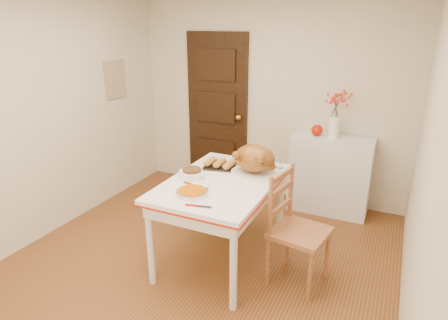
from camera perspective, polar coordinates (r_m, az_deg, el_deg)
The scene contains 19 objects.
floor at distance 3.72m, azimuth -4.68°, elevation -15.96°, with size 3.50×4.00×0.00m, color #582D13.
wall_back at distance 4.94m, azimuth 6.56°, elevation 8.87°, with size 3.50×0.00×2.50m, color beige.
wall_left at distance 4.30m, azimuth -25.99°, elevation 5.39°, with size 0.00×4.00×2.50m, color beige.
wall_right at distance 2.77m, azimuth 27.83°, elevation -1.98°, with size 0.00×4.00×2.50m, color beige.
door_back at distance 5.22m, azimuth -0.98°, elevation 7.10°, with size 0.85×0.06×2.06m, color black.
photo_board at distance 5.07m, azimuth -15.75°, elevation 11.40°, with size 0.03×0.35×0.45m, color #C7B88B.
sideboard at distance 4.75m, azimuth 15.34°, elevation -2.12°, with size 0.92×0.41×0.92m, color silver.
kitchen_table at distance 3.67m, azimuth -0.34°, elevation -8.91°, with size 0.93×1.36×0.82m, color white, non-canonical shape.
chair_oak at distance 3.38m, azimuth 11.16°, elevation -10.08°, with size 0.45×0.45×1.01m, color #A55D30, non-canonical shape.
berry_vase at distance 4.55m, azimuth 16.07°, elevation 6.29°, with size 0.27×0.27×0.51m, color white, non-canonical shape.
apple at distance 4.62m, azimuth 13.55°, elevation 4.29°, with size 0.13×0.13×0.13m, color #A91502.
turkey_platter at distance 3.60m, azimuth 4.55°, elevation 0.02°, with size 0.45×0.36×0.29m, color brown, non-canonical shape.
pumpkin_pie at distance 3.22m, azimuth -4.77°, elevation -4.62°, with size 0.26×0.26×0.05m, color #B65700.
stuffing_dish at distance 3.55m, azimuth -4.75°, elevation -1.86°, with size 0.26×0.20×0.10m, color brown, non-canonical shape.
rolls_tray at distance 3.79m, azimuth -0.62°, elevation -0.55°, with size 0.29×0.23×0.08m, color #A17138, non-canonical shape.
pie_server at distance 3.02m, azimuth -3.81°, elevation -6.80°, with size 0.21×0.06×0.01m, color silver, non-canonical shape.
carving_knife at distance 3.38m, azimuth -4.20°, elevation -3.79°, with size 0.27×0.07×0.01m, color silver, non-canonical shape.
drinking_glass at distance 3.90m, azimuth 2.90°, elevation 0.23°, with size 0.06×0.06×0.11m, color white.
shaker_pair at distance 3.81m, azimuth 8.03°, elevation -0.56°, with size 0.09×0.04×0.09m, color white, non-canonical shape.
Camera 1 is at (1.55, -2.61, 2.16)m, focal length 30.99 mm.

